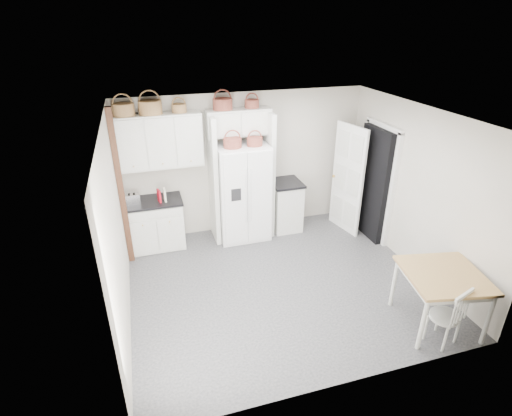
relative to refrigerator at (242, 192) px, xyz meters
name	(u,v)px	position (x,y,z in m)	size (l,w,h in m)	color
floor	(279,283)	(0.15, -1.64, -0.88)	(4.50, 4.50, 0.00)	#2A2A30
ceiling	(284,117)	(0.15, -1.64, 1.72)	(4.50, 4.50, 0.00)	white
wall_back	(245,163)	(0.15, 0.36, 0.42)	(4.50, 4.50, 0.00)	#AFAB9A
wall_left	(116,230)	(-2.10, -1.64, 0.42)	(4.00, 4.00, 0.00)	#AFAB9A
wall_right	(416,190)	(2.40, -1.64, 0.42)	(4.00, 4.00, 0.00)	#AFAB9A
refrigerator	(242,192)	(0.00, 0.00, 0.00)	(0.91, 0.74, 1.77)	white
base_cab_left	(156,224)	(-1.58, 0.06, -0.45)	(0.93, 0.59, 0.86)	beige
base_cab_right	(285,206)	(0.86, 0.06, -0.42)	(0.53, 0.63, 0.93)	beige
dining_table	(438,299)	(1.85, -3.09, -0.48)	(0.97, 0.97, 0.81)	#AB7846
windsor_chair	(445,316)	(1.70, -3.39, -0.49)	(0.39, 0.35, 0.79)	beige
counter_left	(153,201)	(-1.58, 0.06, 0.00)	(0.97, 0.63, 0.04)	black
counter_right	(286,183)	(0.86, 0.06, 0.06)	(0.57, 0.67, 0.04)	black
toaster	(132,199)	(-1.91, 0.03, 0.10)	(0.25, 0.14, 0.17)	silver
cookbook_red	(159,196)	(-1.47, -0.02, 0.13)	(0.03, 0.14, 0.22)	red
cookbook_cream	(165,195)	(-1.38, -0.02, 0.13)	(0.03, 0.15, 0.22)	#F0E6CB
basket_upper_a	(123,110)	(-1.85, 0.19, 1.56)	(0.34, 0.34, 0.19)	brown
basket_upper_b	(150,107)	(-1.44, 0.19, 1.57)	(0.37, 0.37, 0.22)	brown
basket_upper_c	(179,108)	(-0.99, 0.19, 1.53)	(0.24, 0.24, 0.14)	brown
basket_bridge_a	(223,104)	(-0.27, 0.19, 1.56)	(0.33, 0.33, 0.19)	#521F1A
basket_bridge_b	(252,104)	(0.24, 0.19, 1.54)	(0.25, 0.25, 0.14)	#521F1A
basket_fridge_a	(232,143)	(-0.18, -0.10, 0.97)	(0.31, 0.31, 0.16)	#521F1A
basket_fridge_b	(255,142)	(0.21, -0.10, 0.96)	(0.27, 0.27, 0.15)	#521F1A
upper_cabinet	(160,141)	(-1.35, 0.19, 1.02)	(1.40, 0.34, 0.90)	beige
bridge_cabinet	(238,122)	(0.00, 0.19, 1.24)	(1.12, 0.34, 0.45)	beige
fridge_panel_left	(213,180)	(-0.51, 0.06, 0.27)	(0.08, 0.60, 2.30)	beige
fridge_panel_right	(268,174)	(0.51, 0.06, 0.27)	(0.08, 0.60, 2.30)	beige
trim_post	(121,190)	(-2.05, -0.29, 0.42)	(0.09, 0.09, 2.60)	black
doorway_void	(374,184)	(2.31, -0.64, 0.14)	(0.18, 0.85, 2.05)	black
door_slab	(348,179)	(1.95, -0.31, 0.14)	(0.80, 0.04, 2.05)	white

